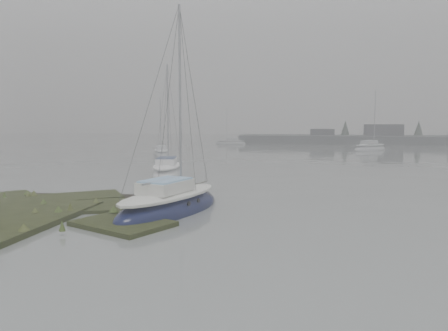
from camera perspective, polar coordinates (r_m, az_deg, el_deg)
ground at (r=46.56m, az=1.59°, el=1.01°), size 160.00×160.00×0.00m
far_shoreline at (r=80.19m, az=24.79°, el=3.15°), size 60.00×8.00×4.15m
sailboat_main at (r=19.17m, az=-7.10°, el=-5.27°), size 4.20×7.24×9.71m
sailboat_white at (r=31.91m, az=-7.42°, el=-0.83°), size 3.18×6.45×8.71m
sailboat_far_a at (r=50.28m, az=-8.21°, el=1.57°), size 3.38×5.29×7.11m
sailboat_far_b at (r=61.32m, az=18.54°, el=2.15°), size 5.61×5.82×8.59m
sailboat_far_c at (r=72.79m, az=0.88°, el=2.97°), size 5.07×1.96×7.01m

